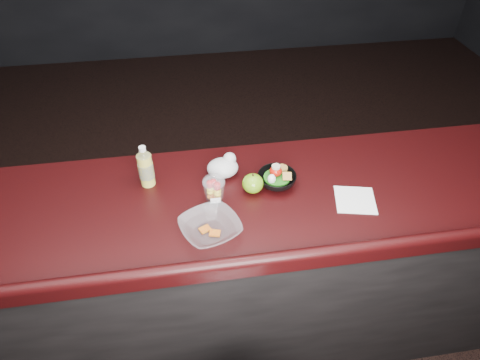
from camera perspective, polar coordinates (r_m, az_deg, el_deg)
name	(u,v)px	position (r m, az deg, el deg)	size (l,w,h in m)	color
room_shell	(223,34)	(1.07, -2.28, 18.85)	(8.00, 8.00, 8.00)	black
counter	(222,275)	(2.14, -2.35, -12.50)	(4.06, 0.71, 1.02)	black
lemonade_bottle	(146,169)	(1.83, -12.43, 1.46)	(0.06, 0.06, 0.19)	gold
fruit_cup	(214,189)	(1.71, -3.47, -1.21)	(0.09, 0.09, 0.13)	white
green_apple	(253,183)	(1.77, 1.72, -0.46)	(0.09, 0.09, 0.09)	#497E0E
plastic_bag	(224,167)	(1.85, -2.21, 1.78)	(0.14, 0.11, 0.10)	silver
snack_bowl	(277,178)	(1.82, 4.90, 0.21)	(0.17, 0.17, 0.09)	black
takeout_bowl	(210,228)	(1.62, -3.99, -6.39)	(0.29, 0.29, 0.05)	silver
paper_napkin	(355,200)	(1.82, 15.10, -2.58)	(0.16, 0.16, 0.00)	white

